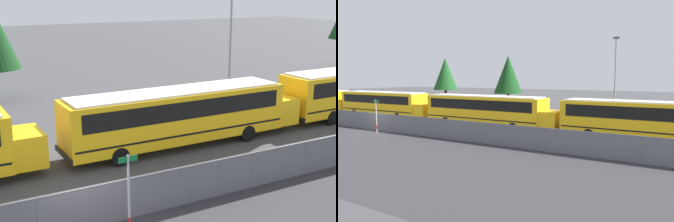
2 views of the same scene
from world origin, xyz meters
The scene contains 4 objects.
fence centered at (0.00, 0.00, 0.82)m, with size 100.13×0.07×1.60m.
school_bus_3 centered at (7.84, 6.30, 1.85)m, with size 14.07×2.59×3.13m.
street_sign centered at (1.29, -1.16, 1.57)m, with size 0.70×0.09×2.96m.
light_pole centered at (17.64, 15.37, 4.88)m, with size 0.60×0.24×8.98m.
Camera 1 is at (-4.63, -14.50, 8.25)m, focal length 50.00 mm.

